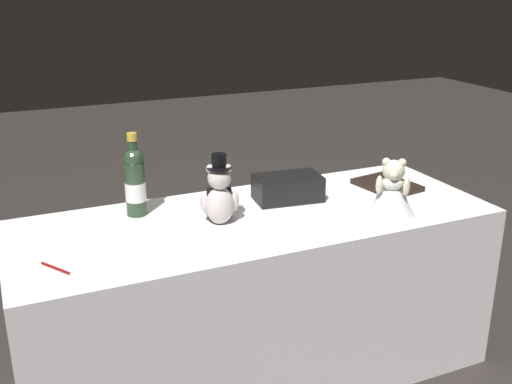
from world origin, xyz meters
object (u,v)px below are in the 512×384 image
(teddy_bear_groom, at_px, (220,196))
(signing_pen, at_px, (56,268))
(guestbook, at_px, (387,185))
(gift_case_black, at_px, (288,188))
(teddy_bear_bride, at_px, (392,189))
(champagne_bottle, at_px, (135,181))

(teddy_bear_groom, xyz_separation_m, signing_pen, (0.62, 0.16, -0.10))
(guestbook, bearing_deg, gift_case_black, -13.89)
(teddy_bear_groom, xyz_separation_m, guestbook, (-0.82, -0.08, -0.10))
(teddy_bear_bride, bearing_deg, gift_case_black, -42.08)
(champagne_bottle, bearing_deg, teddy_bear_bride, 157.93)
(teddy_bear_groom, bearing_deg, gift_case_black, -161.38)
(champagne_bottle, height_order, signing_pen, champagne_bottle)
(champagne_bottle, bearing_deg, guestbook, 173.12)
(gift_case_black, distance_m, guestbook, 0.48)
(signing_pen, bearing_deg, gift_case_black, -164.14)
(gift_case_black, bearing_deg, champagne_bottle, -8.56)
(teddy_bear_groom, xyz_separation_m, gift_case_black, (-0.35, -0.12, -0.05))
(gift_case_black, bearing_deg, signing_pen, 15.86)
(signing_pen, bearing_deg, teddy_bear_groom, -165.71)
(teddy_bear_groom, relative_size, champagne_bottle, 0.83)
(signing_pen, bearing_deg, teddy_bear_bride, 179.56)
(teddy_bear_groom, relative_size, gift_case_black, 0.94)
(teddy_bear_groom, relative_size, guestbook, 1.04)
(teddy_bear_bride, xyz_separation_m, guestbook, (-0.16, -0.25, -0.08))
(gift_case_black, bearing_deg, teddy_bear_bride, 137.92)
(champagne_bottle, relative_size, signing_pen, 2.65)
(champagne_bottle, relative_size, gift_case_black, 1.13)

